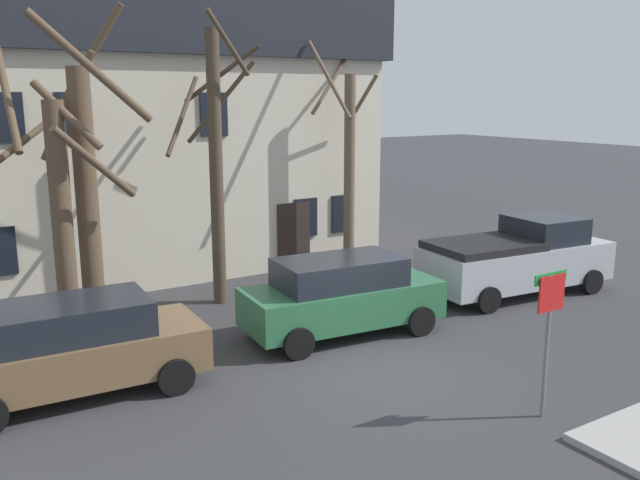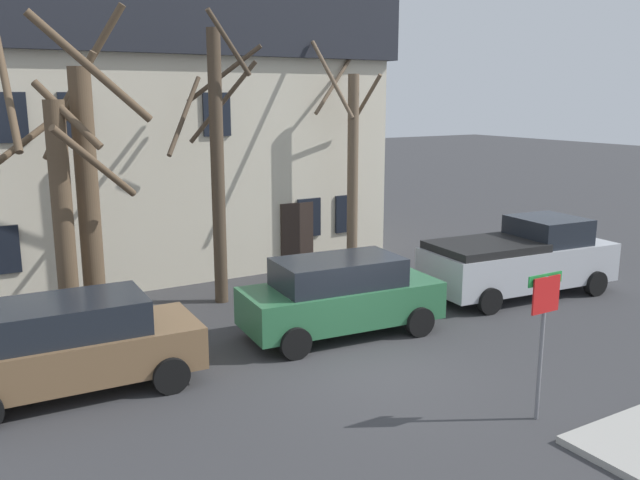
# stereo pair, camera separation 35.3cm
# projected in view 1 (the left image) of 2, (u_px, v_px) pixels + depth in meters

# --- Properties ---
(ground_plane) EXTENTS (120.00, 120.00, 0.00)m
(ground_plane) POSITION_uv_depth(u_px,v_px,m) (381.00, 372.00, 13.11)
(ground_plane) COLOR #38383A
(building_main) EXTENTS (13.85, 8.13, 8.51)m
(building_main) POSITION_uv_depth(u_px,v_px,m) (143.00, 127.00, 21.42)
(building_main) COLOR beige
(building_main) RESTS_ON ground_plane
(tree_bare_near) EXTENTS (3.30, 3.32, 6.60)m
(tree_bare_near) POSITION_uv_depth(u_px,v_px,m) (59.00, 203.00, 14.52)
(tree_bare_near) COLOR brown
(tree_bare_near) RESTS_ON ground_plane
(tree_bare_mid) EXTENTS (2.45, 2.48, 7.38)m
(tree_bare_mid) POSITION_uv_depth(u_px,v_px,m) (87.00, 185.00, 15.01)
(tree_bare_mid) COLOR brown
(tree_bare_mid) RESTS_ON ground_plane
(tree_bare_far) EXTENTS (2.74, 2.26, 7.29)m
(tree_bare_far) POSITION_uv_depth(u_px,v_px,m) (216.00, 159.00, 16.84)
(tree_bare_far) COLOR #4C3D2D
(tree_bare_far) RESTS_ON ground_plane
(tree_bare_end) EXTENTS (1.80, 2.10, 6.88)m
(tree_bare_end) POSITION_uv_depth(u_px,v_px,m) (348.00, 164.00, 20.12)
(tree_bare_end) COLOR brown
(tree_bare_end) RESTS_ON ground_plane
(car_brown_wagon) EXTENTS (4.64, 2.23, 1.74)m
(car_brown_wagon) POSITION_uv_depth(u_px,v_px,m) (73.00, 347.00, 11.98)
(car_brown_wagon) COLOR brown
(car_brown_wagon) RESTS_ON ground_plane
(car_green_wagon) EXTENTS (4.63, 2.31, 1.78)m
(car_green_wagon) POSITION_uv_depth(u_px,v_px,m) (342.00, 295.00, 15.02)
(car_green_wagon) COLOR #2D6B42
(car_green_wagon) RESTS_ON ground_plane
(pickup_truck_silver) EXTENTS (5.50, 2.63, 2.06)m
(pickup_truck_silver) POSITION_uv_depth(u_px,v_px,m) (518.00, 257.00, 18.21)
(pickup_truck_silver) COLOR #B7BABF
(pickup_truck_silver) RESTS_ON ground_plane
(street_sign_pole) EXTENTS (0.76, 0.07, 2.52)m
(street_sign_pole) POSITION_uv_depth(u_px,v_px,m) (549.00, 317.00, 10.93)
(street_sign_pole) COLOR slate
(street_sign_pole) RESTS_ON ground_plane
(bicycle_leaning) EXTENTS (1.70, 0.53, 1.03)m
(bicycle_leaning) POSITION_uv_depth(u_px,v_px,m) (3.00, 337.00, 13.99)
(bicycle_leaning) COLOR black
(bicycle_leaning) RESTS_ON ground_plane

